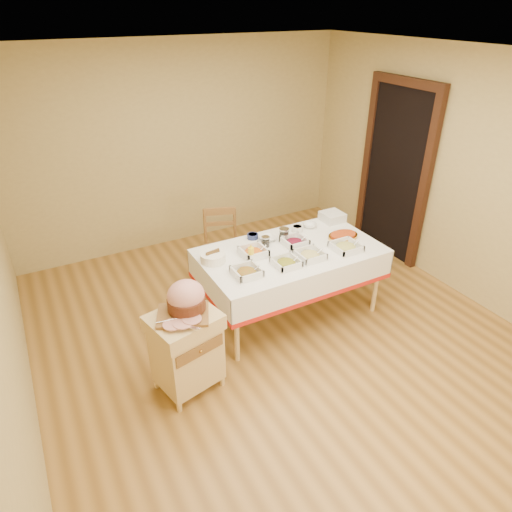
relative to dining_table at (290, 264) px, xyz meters
The scene contains 23 objects.
room_shell 0.82m from the dining_table, 135.00° to the right, with size 5.00×5.00×5.00m.
doorway 2.06m from the dining_table, 17.49° to the left, with size 0.09×1.10×2.20m.
dining_table is the anchor object (origin of this frame).
butcher_cart 1.44m from the dining_table, 158.77° to the right, with size 0.62×0.56×0.76m.
dining_chair 0.98m from the dining_table, 111.70° to the left, with size 0.51×0.50×0.90m.
ham_on_board 1.41m from the dining_table, 159.44° to the right, with size 0.43×0.41×0.29m.
serving_dish_a 0.67m from the dining_table, 160.71° to the right, with size 0.25×0.24×0.11m.
serving_dish_b 0.36m from the dining_table, 129.69° to the right, with size 0.24×0.24×0.10m.
serving_dish_c 0.31m from the dining_table, 69.21° to the right, with size 0.25×0.25×0.10m.
serving_dish_d 0.59m from the dining_table, 27.37° to the right, with size 0.27×0.27×0.10m.
serving_dish_e 0.43m from the dining_table, 167.17° to the left, with size 0.25×0.24×0.12m.
serving_dish_f 0.23m from the dining_table, 37.59° to the left, with size 0.24×0.23×0.11m.
small_bowl_left 0.79m from the dining_table, 157.80° to the left, with size 0.11×0.11×0.05m.
small_bowl_mid 0.50m from the dining_table, 117.31° to the left, with size 0.12×0.12×0.05m.
small_bowl_right 0.48m from the dining_table, 48.13° to the left, with size 0.12×0.12×0.06m.
bowl_white_imported 0.36m from the dining_table, 107.97° to the left, with size 0.17×0.17×0.04m, color silver.
bowl_small_imported 0.62m from the dining_table, 36.72° to the left, with size 0.15×0.15×0.05m, color silver.
preserve_jar_left 0.34m from the dining_table, 133.00° to the left, with size 0.09×0.09×0.11m.
preserve_jar_right 0.32m from the dining_table, 75.37° to the left, with size 0.11×0.11×0.13m.
mustard_bottle 0.51m from the dining_table, behind, with size 0.06×0.06×0.18m.
bread_basket 0.82m from the dining_table, 168.01° to the left, with size 0.24×0.24×0.11m.
plate_stack 0.90m from the dining_table, 24.92° to the left, with size 0.23×0.23×0.10m.
brass_platter 0.66m from the dining_table, ahead, with size 0.34×0.24×0.04m.
Camera 1 is at (-1.92, -3.07, 2.96)m, focal length 32.00 mm.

